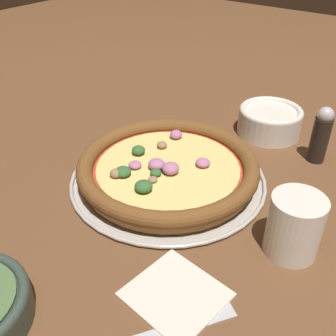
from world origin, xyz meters
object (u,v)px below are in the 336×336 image
pizza_tray (168,178)px  drinking_cup (294,226)px  bowl_near (270,120)px  pepper_shaker (321,135)px  fork (169,329)px  napkin (176,294)px  pizza (168,167)px

pizza_tray → drinking_cup: size_ratio=3.80×
bowl_near → pepper_shaker: (-0.12, 0.05, 0.02)m
fork → pepper_shaker: (-0.00, -0.48, 0.06)m
napkin → fork: napkin is taller
bowl_near → pepper_shaker: 0.13m
napkin → pepper_shaker: size_ratio=1.11×
napkin → pizza_tray: bearing=-50.7°
drinking_cup → napkin: drinking_cup is taller
pizza_tray → napkin: 0.26m
pizza_tray → fork: bearing=127.4°
pizza_tray → fork: size_ratio=2.08×
napkin → bowl_near: bearing=-78.8°
drinking_cup → fork: (0.06, 0.21, -0.05)m
pizza_tray → bowl_near: bearing=-103.8°
pizza_tray → bowl_near: (-0.07, -0.28, 0.03)m
drinking_cup → pepper_shaker: (0.06, -0.27, 0.01)m
napkin → pepper_shaker: pepper_shaker is taller
napkin → pepper_shaker: 0.44m
pizza_tray → napkin: (-0.16, 0.20, -0.00)m
fork → pepper_shaker: 0.48m
pizza → napkin: 0.26m
pizza_tray → drinking_cup: drinking_cup is taller
pizza → fork: 0.31m
drinking_cup → pizza: bearing=-7.2°
napkin → fork: size_ratio=0.74×
bowl_near → pepper_shaker: bearing=159.7°
bowl_near → fork: bowl_near is taller
pizza_tray → napkin: pizza_tray is taller
pizza → fork: pizza is taller
pizza → bowl_near: size_ratio=2.40×
bowl_near → pepper_shaker: pepper_shaker is taller
pizza_tray → drinking_cup: 0.26m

